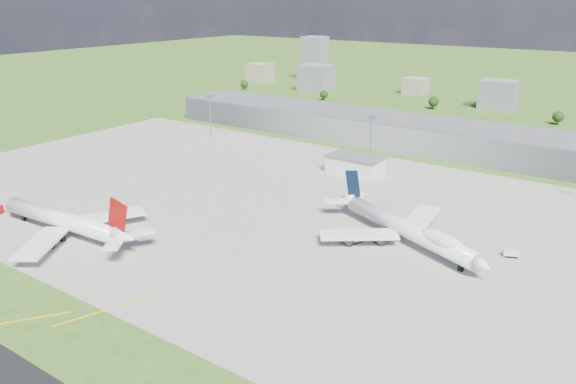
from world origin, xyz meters
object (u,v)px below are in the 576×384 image
Objects in this scene: tug_yellow at (116,227)px; van_white_near at (356,240)px; van_white_far at (511,254)px; airliner_blue_quad at (408,230)px; airliner_red_twin at (66,222)px.

tug_yellow is 0.75× the size of van_white_near.
van_white_far reaches higher than van_white_near.
van_white_near is at bearing 179.49° from van_white_far.
airliner_blue_quad is 34.71m from van_white_far.
airliner_red_twin is 1.03× the size of airliner_blue_quad.
tug_yellow is (10.55, 13.54, -4.40)m from airliner_red_twin.
tug_yellow is 141.49m from van_white_far.
van_white_near is (-15.12, -9.77, -4.13)m from airliner_blue_quad.
airliner_blue_quad is 18.01× the size of tug_yellow.
tug_yellow is 89.62m from van_white_near.
airliner_red_twin is at bearing -174.43° from van_white_far.
airliner_red_twin reaches higher than van_white_far.
airliner_blue_quad is at bearing -34.31° from van_white_near.
tug_yellow is at bearing -177.23° from van_white_far.
airliner_blue_quad is 18.47m from van_white_near.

